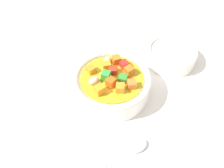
# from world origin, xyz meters

# --- Properties ---
(ground_plane) EXTENTS (1.40, 1.40, 0.02)m
(ground_plane) POSITION_xyz_m (0.00, 0.00, -0.01)
(ground_plane) COLOR silver
(soup_bowl_main) EXTENTS (0.16, 0.16, 0.07)m
(soup_bowl_main) POSITION_xyz_m (-0.00, -0.00, 0.03)
(soup_bowl_main) COLOR white
(soup_bowl_main) RESTS_ON ground_plane
(spoon) EXTENTS (0.04, 0.22, 0.01)m
(spoon) POSITION_xyz_m (0.15, -0.07, 0.00)
(spoon) COLOR silver
(spoon) RESTS_ON ground_plane
(side_bowl_small) EXTENTS (0.12, 0.12, 0.04)m
(side_bowl_small) POSITION_xyz_m (-0.03, 0.17, 0.02)
(side_bowl_small) COLOR white
(side_bowl_small) RESTS_ON ground_plane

